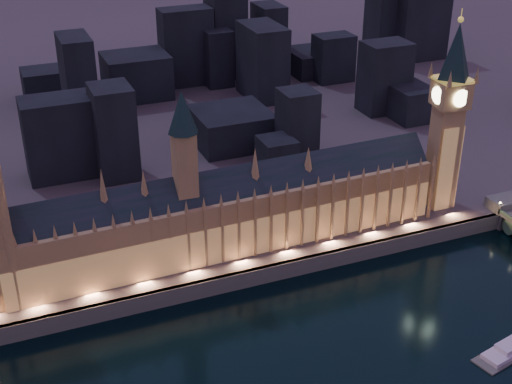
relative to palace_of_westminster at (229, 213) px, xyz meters
name	(u,v)px	position (x,y,z in m)	size (l,w,h in m)	color
ground_plane	(297,339)	(5.47, -61.74, -26.37)	(2000.00, 2000.00, 0.00)	black
north_bank	(74,26)	(5.47, 458.26, -22.37)	(2000.00, 960.00, 8.00)	#3C363E
embankment_wall	(258,276)	(5.47, -20.74, -22.37)	(2000.00, 2.50, 8.00)	#4D5457
palace_of_westminster	(229,213)	(0.00, 0.00, 0.00)	(202.00, 25.38, 78.00)	#997F59
elizabeth_tower	(450,102)	(113.47, 0.17, 36.81)	(18.00, 18.00, 99.36)	#997F59
city_backdrop	(192,73)	(41.64, 184.48, 5.09)	(456.47, 215.63, 81.94)	black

